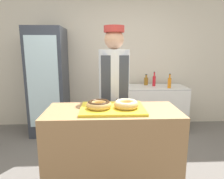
% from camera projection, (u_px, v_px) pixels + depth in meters
% --- Properties ---
extents(wall_back, '(8.00, 0.06, 2.70)m').
position_uv_depth(wall_back, '(107.00, 58.00, 3.95)').
color(wall_back, beige).
rests_on(wall_back, ground_plane).
extents(display_counter, '(1.30, 0.57, 0.95)m').
position_uv_depth(display_counter, '(112.00, 154.00, 2.04)').
color(display_counter, '#997047').
rests_on(display_counter, ground_plane).
extents(serving_tray, '(0.62, 0.45, 0.02)m').
position_uv_depth(serving_tray, '(112.00, 108.00, 1.94)').
color(serving_tray, yellow).
rests_on(serving_tray, display_counter).
extents(donut_chocolate_glaze, '(0.24, 0.24, 0.07)m').
position_uv_depth(donut_chocolate_glaze, '(99.00, 104.00, 1.91)').
color(donut_chocolate_glaze, tan).
rests_on(donut_chocolate_glaze, serving_tray).
extents(donut_light_glaze, '(0.24, 0.24, 0.07)m').
position_uv_depth(donut_light_glaze, '(126.00, 104.00, 1.92)').
color(donut_light_glaze, tan).
rests_on(donut_light_glaze, serving_tray).
extents(brownie_back_left, '(0.07, 0.07, 0.03)m').
position_uv_depth(brownie_back_left, '(104.00, 101.00, 2.10)').
color(brownie_back_left, black).
rests_on(brownie_back_left, serving_tray).
extents(brownie_back_right, '(0.07, 0.07, 0.03)m').
position_uv_depth(brownie_back_right, '(120.00, 101.00, 2.10)').
color(brownie_back_right, black).
rests_on(brownie_back_right, serving_tray).
extents(baker_person, '(0.38, 0.38, 1.80)m').
position_uv_depth(baker_person, '(114.00, 95.00, 2.53)').
color(baker_person, '#4C4C51').
rests_on(baker_person, ground_plane).
extents(beverage_fridge, '(0.62, 0.69, 1.89)m').
position_uv_depth(beverage_fridge, '(49.00, 82.00, 3.59)').
color(beverage_fridge, '#333842').
rests_on(beverage_fridge, ground_plane).
extents(chest_freezer, '(1.09, 0.57, 0.85)m').
position_uv_depth(chest_freezer, '(155.00, 108.00, 3.79)').
color(chest_freezer, silver).
rests_on(chest_freezer, ground_plane).
extents(bottle_amber, '(0.08, 0.08, 0.21)m').
position_uv_depth(bottle_amber, '(146.00, 81.00, 3.84)').
color(bottle_amber, '#99661E').
rests_on(bottle_amber, chest_freezer).
extents(bottle_orange, '(0.06, 0.06, 0.25)m').
position_uv_depth(bottle_orange, '(169.00, 83.00, 3.53)').
color(bottle_orange, orange).
rests_on(bottle_orange, chest_freezer).
extents(bottle_red, '(0.06, 0.06, 0.27)m').
position_uv_depth(bottle_red, '(154.00, 81.00, 3.72)').
color(bottle_red, red).
rests_on(bottle_red, chest_freezer).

